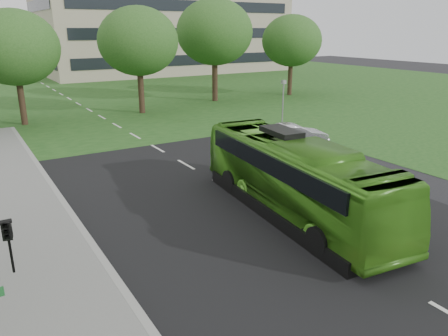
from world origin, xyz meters
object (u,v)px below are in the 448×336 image
Objects in this scene: camera_pole at (283,98)px; sedan at (294,135)px; tree_park_b at (14,48)px; bus at (295,177)px; tree_park_e at (292,41)px; tree_park_c at (138,41)px; tree_park_d at (215,32)px.

sedan is at bearing -126.97° from camera_pole.
bus is (6.84, -24.42, -4.33)m from tree_park_b.
tree_park_e is at bearing 56.53° from bus.
tree_park_c is at bearing 110.19° from camera_pole.
tree_park_b reaches higher than camera_pole.
tree_park_d reaches higher than tree_park_c.
tree_park_d is 29.87m from bus.
tree_park_b is 25.73m from bus.
bus is (-11.96, -26.84, -5.33)m from tree_park_d.
tree_park_e is at bearing 41.32° from camera_pole.
sedan is at bearing -128.91° from tree_park_e.
tree_park_b is 0.79× the size of bus.
tree_park_e reaches higher than bus.
tree_park_e is (18.40, 1.75, -0.24)m from tree_park_c.
bus is at bearing -129.28° from tree_park_e.
tree_park_e is 33.96m from bus.
tree_park_b is at bearing 135.45° from camera_pole.
tree_park_b is at bearing 55.74° from sedan.
tree_park_c is 1.04× the size of tree_park_e.
camera_pole is (6.30, -12.04, -3.81)m from tree_park_c.
camera_pole is (-12.11, -13.80, -3.56)m from tree_park_e.
sedan is at bearing 55.73° from bus.
tree_park_c reaches higher than camera_pole.
tree_park_d is at bearing 0.24° from sedan.
tree_park_b is 1.00× the size of tree_park_e.
tree_park_c is 17.45m from sedan.
tree_park_c reaches higher than tree_park_e.
tree_park_e is at bearing -4.76° from tree_park_d.
sedan is (-14.40, -17.84, -5.22)m from tree_park_e.
tree_park_c is 9.42m from tree_park_d.
tree_park_b reaches higher than sedan.
tree_park_b is at bearing -172.66° from tree_park_d.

